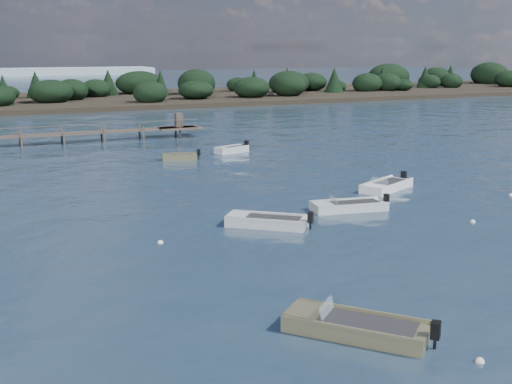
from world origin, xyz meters
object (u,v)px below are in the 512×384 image
dinghy_mid_white_b (386,187)px  dinghy_mid_grey (267,223)px  dinghy_mid_white_a (348,208)px  tender_far_grey_b (232,151)px  tender_far_white (180,158)px  dinghy_near_olive (355,330)px

dinghy_mid_white_b → dinghy_mid_grey: bearing=-156.9°
dinghy_mid_white_a → tender_far_grey_b: 23.98m
tender_far_grey_b → dinghy_mid_grey: bearing=-108.1°
dinghy_mid_white_a → dinghy_mid_grey: dinghy_mid_grey is taller
tender_far_grey_b → dinghy_mid_white_a: bearing=-94.6°
tender_far_white → dinghy_mid_grey: (-2.32, -23.29, 0.00)m
dinghy_mid_grey → dinghy_near_olive: bearing=-102.9°
tender_far_white → tender_far_grey_b: 6.17m
tender_far_grey_b → dinghy_near_olive: 40.88m
dinghy_mid_white_a → dinghy_mid_grey: bearing=-169.1°
dinghy_mid_white_a → tender_far_white: bearing=100.2°
dinghy_mid_grey → tender_far_grey_b: (8.22, 25.12, 0.01)m
dinghy_mid_white_a → tender_far_grey_b: (1.92, 23.90, 0.03)m
dinghy_near_olive → tender_far_white: bearing=81.6°
dinghy_mid_white_b → tender_far_white: bearing=118.1°
dinghy_mid_white_b → dinghy_near_olive: dinghy_near_olive is taller
dinghy_near_olive → dinghy_mid_white_a: bearing=58.1°
dinghy_mid_white_a → tender_far_white: 22.43m
dinghy_mid_white_a → dinghy_mid_grey: 6.41m
dinghy_mid_white_b → tender_far_grey_b: dinghy_mid_white_b is taller
dinghy_mid_white_a → dinghy_mid_white_b: dinghy_mid_white_b is taller
tender_far_white → tender_far_grey_b: (5.89, 1.83, 0.02)m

